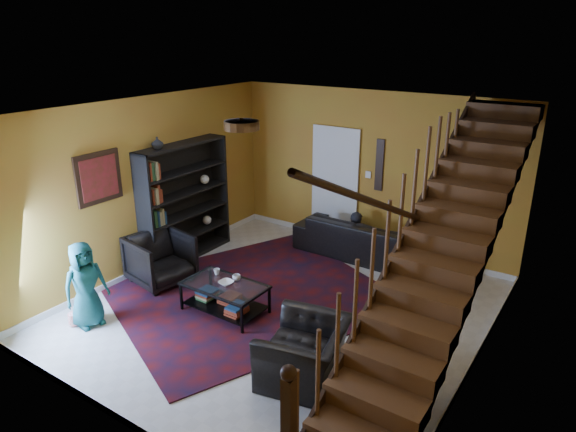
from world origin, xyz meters
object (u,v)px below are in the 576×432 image
at_px(armchair_right, 305,352).
at_px(coffee_table, 225,296).
at_px(bookshelf, 185,204).
at_px(sofa, 361,238).
at_px(armchair_left, 161,259).

bearing_deg(armchair_right, coffee_table, -121.76).
height_order(bookshelf, sofa, bookshelf).
relative_size(armchair_right, coffee_table, 0.89).
bearing_deg(sofa, armchair_right, 106.30).
xyz_separation_m(bookshelf, armchair_right, (3.45, -1.69, -0.63)).
xyz_separation_m(bookshelf, coffee_table, (1.77, -1.10, -0.71)).
relative_size(bookshelf, armchair_left, 2.30).
xyz_separation_m(armchair_right, coffee_table, (-1.68, 0.59, -0.08)).
bearing_deg(coffee_table, bookshelf, 148.11).
distance_m(bookshelf, sofa, 3.08).
bearing_deg(sofa, bookshelf, 34.79).
bearing_deg(armchair_right, armchair_left, -115.68).
relative_size(bookshelf, armchair_right, 1.96).
height_order(bookshelf, armchair_left, bookshelf).
height_order(sofa, armchair_left, armchair_left).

